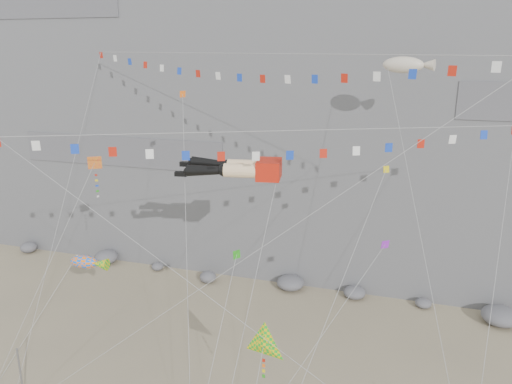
% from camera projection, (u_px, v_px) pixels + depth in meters
% --- Properties ---
extents(cliff, '(80.00, 28.00, 50.00)m').
position_uv_depth(cliff, '(327.00, 19.00, 54.13)').
color(cliff, slate).
rests_on(cliff, ground).
extents(talus_boulders, '(60.00, 3.00, 1.20)m').
position_uv_depth(talus_boulders, '(290.00, 283.00, 47.15)').
color(talus_boulders, slate).
rests_on(talus_boulders, ground).
extents(anchor_pole_left, '(0.12, 0.12, 3.66)m').
position_uv_depth(anchor_pole_left, '(21.00, 373.00, 32.11)').
color(anchor_pole_left, gray).
rests_on(anchor_pole_left, ground).
extents(legs_kite, '(6.91, 13.00, 18.75)m').
position_uv_depth(legs_kite, '(240.00, 169.00, 31.73)').
color(legs_kite, '#B71A0B').
rests_on(legs_kite, ground).
extents(flag_banner_upper, '(33.43, 21.13, 28.04)m').
position_uv_depth(flag_banner_upper, '(250.00, 54.00, 34.35)').
color(flag_banner_upper, '#B71A0B').
rests_on(flag_banner_upper, ground).
extents(flag_banner_lower, '(27.81, 12.93, 21.68)m').
position_uv_depth(flag_banner_lower, '(273.00, 131.00, 29.02)').
color(flag_banner_lower, '#B71A0B').
rests_on(flag_banner_lower, ground).
extents(harlequin_kite, '(5.51, 8.50, 16.91)m').
position_uv_depth(harlequin_kite, '(94.00, 164.00, 33.53)').
color(harlequin_kite, red).
rests_on(harlequin_kite, ground).
extents(fish_windsock, '(5.91, 6.71, 10.79)m').
position_uv_depth(fish_windsock, '(84.00, 262.00, 33.87)').
color(fish_windsock, orange).
rests_on(fish_windsock, ground).
extents(delta_kite, '(2.70, 7.42, 9.46)m').
position_uv_depth(delta_kite, '(264.00, 345.00, 26.95)').
color(delta_kite, '#E1B80B').
rests_on(delta_kite, ground).
extents(blimp_windsock, '(7.35, 14.49, 25.29)m').
position_uv_depth(blimp_windsock, '(403.00, 66.00, 34.89)').
color(blimp_windsock, beige).
rests_on(blimp_windsock, ground).
extents(small_kite_a, '(6.80, 14.42, 24.10)m').
position_uv_depth(small_kite_a, '(183.00, 103.00, 35.72)').
color(small_kite_a, orange).
rests_on(small_kite_a, ground).
extents(small_kite_b, '(7.64, 10.16, 15.60)m').
position_uv_depth(small_kite_b, '(383.00, 248.00, 30.79)').
color(small_kite_b, purple).
rests_on(small_kite_b, ground).
extents(small_kite_c, '(1.15, 10.14, 13.60)m').
position_uv_depth(small_kite_c, '(236.00, 258.00, 30.52)').
color(small_kite_c, '#209216').
rests_on(small_kite_c, ground).
extents(small_kite_d, '(5.31, 14.74, 20.85)m').
position_uv_depth(small_kite_d, '(383.00, 178.00, 31.35)').
color(small_kite_d, gold).
rests_on(small_kite_d, ground).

